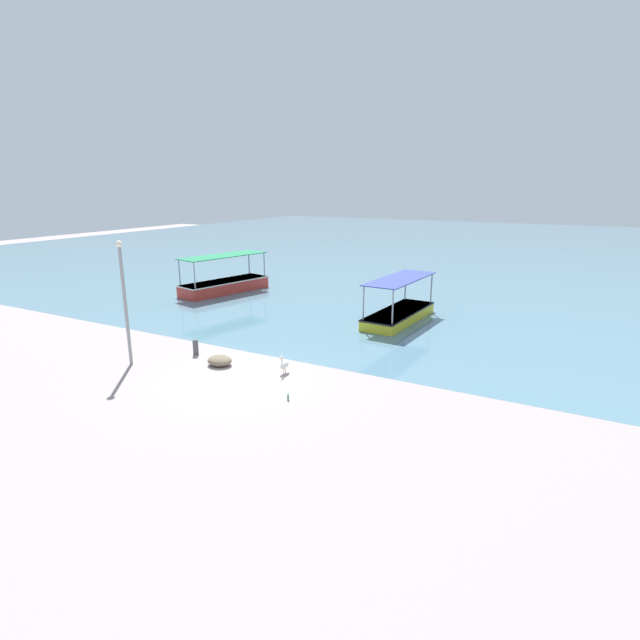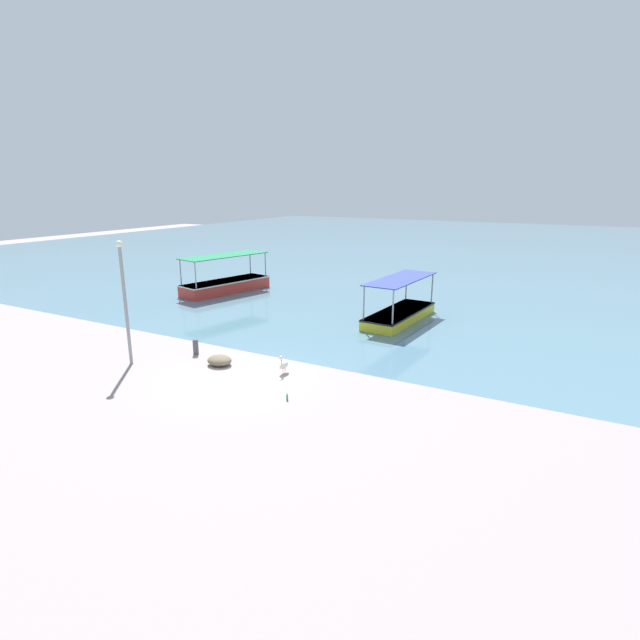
% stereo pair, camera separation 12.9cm
% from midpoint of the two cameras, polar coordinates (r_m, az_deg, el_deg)
% --- Properties ---
extents(ground, '(120.00, 120.00, 0.00)m').
position_cam_midpoint_polar(ground, '(20.14, -9.72, -6.76)').
color(ground, gray).
extents(harbor_water, '(110.00, 90.00, 0.00)m').
position_cam_midpoint_polar(harbor_water, '(64.07, 17.97, 7.79)').
color(harbor_water, slate).
rests_on(harbor_water, ground).
extents(fishing_boat_far_right, '(3.43, 6.99, 2.65)m').
position_cam_midpoint_polar(fishing_boat_far_right, '(36.42, -10.94, 4.03)').
color(fishing_boat_far_right, '#C1372D').
rests_on(fishing_boat_far_right, harbor_water).
extents(fishing_boat_center, '(2.36, 6.26, 2.44)m').
position_cam_midpoint_polar(fishing_boat_center, '(28.51, 8.88, 0.86)').
color(fishing_boat_center, gold).
rests_on(fishing_boat_center, harbor_water).
extents(pelican, '(0.29, 0.80, 0.80)m').
position_cam_midpoint_polar(pelican, '(20.45, -4.33, -5.10)').
color(pelican, '#E0997A').
rests_on(pelican, ground).
extents(lamp_post, '(0.28, 0.28, 5.29)m').
position_cam_midpoint_polar(lamp_post, '(22.26, -21.61, 2.56)').
color(lamp_post, gray).
rests_on(lamp_post, ground).
extents(mooring_bollard, '(0.26, 0.26, 0.73)m').
position_cam_midpoint_polar(mooring_bollard, '(23.29, -14.19, -2.95)').
color(mooring_bollard, '#47474C').
rests_on(mooring_bollard, ground).
extents(net_pile, '(1.09, 0.92, 0.42)m').
position_cam_midpoint_polar(net_pile, '(21.76, -11.56, -4.57)').
color(net_pile, '#6A5E49').
rests_on(net_pile, ground).
extents(glass_bottle, '(0.07, 0.07, 0.27)m').
position_cam_midpoint_polar(glass_bottle, '(18.09, -3.88, -8.81)').
color(glass_bottle, '#3F7F4C').
rests_on(glass_bottle, ground).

